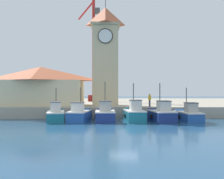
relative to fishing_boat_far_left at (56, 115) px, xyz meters
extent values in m
plane|color=navy|center=(7.07, -5.43, -0.73)|extent=(300.00, 300.00, 0.00)
cube|color=#A89E89|center=(7.07, 22.56, -0.05)|extent=(120.00, 40.00, 1.36)
cube|color=#196B7F|center=(-0.01, 0.08, -0.24)|extent=(2.52, 5.04, 0.98)
cube|color=#196B7F|center=(-0.37, 2.21, 0.37)|extent=(1.56, 0.84, 0.24)
cube|color=silver|center=(-0.01, 0.08, 0.30)|extent=(2.59, 5.11, 0.12)
cube|color=beige|center=(0.13, -0.75, 0.87)|extent=(1.27, 1.60, 1.00)
cube|color=#4C4C51|center=(0.13, -0.75, 1.41)|extent=(1.37, 1.69, 0.08)
cylinder|color=#4C4742|center=(-0.11, 0.67, 1.65)|extent=(0.10, 0.10, 2.57)
torus|color=black|center=(-0.99, 0.16, -0.24)|extent=(0.21, 0.53, 0.52)
cube|color=#2356A8|center=(2.56, 0.14, -0.21)|extent=(2.42, 4.83, 1.03)
cube|color=#2356A8|center=(2.81, 2.20, 0.42)|extent=(1.65, 0.79, 0.24)
cube|color=silver|center=(2.56, 0.14, 0.35)|extent=(2.49, 4.89, 0.12)
cube|color=silver|center=(2.46, -0.66, 0.86)|extent=(1.28, 1.52, 0.89)
cube|color=#4C4C51|center=(2.46, -0.66, 1.34)|extent=(1.37, 1.60, 0.08)
cylinder|color=#4C4742|center=(2.63, 0.72, 1.70)|extent=(0.10, 0.10, 2.58)
torus|color=black|center=(1.58, 0.50, -0.21)|extent=(0.18, 0.53, 0.52)
cube|color=navy|center=(5.38, -0.19, -0.21)|extent=(2.12, 4.13, 1.04)
cube|color=navy|center=(5.34, 1.60, 0.44)|extent=(1.74, 0.64, 0.24)
cube|color=silver|center=(5.38, -0.19, 0.37)|extent=(2.18, 4.19, 0.12)
cube|color=#B2ADA3|center=(5.40, -0.90, 0.94)|extent=(1.24, 1.25, 1.04)
cube|color=#4C4C51|center=(5.40, -0.90, 1.50)|extent=(1.33, 1.33, 0.08)
cylinder|color=#4C4742|center=(5.37, 0.32, 2.02)|extent=(0.10, 0.10, 3.19)
torus|color=black|center=(4.28, -0.01, -0.21)|extent=(0.13, 0.52, 0.52)
cube|color=#196B7F|center=(8.56, -0.26, -0.17)|extent=(2.20, 4.21, 1.12)
cube|color=#196B7F|center=(8.40, 1.51, 0.51)|extent=(1.62, 0.73, 0.24)
cube|color=silver|center=(8.56, -0.26, 0.44)|extent=(2.26, 4.28, 0.12)
cube|color=beige|center=(8.62, -0.97, 1.04)|extent=(1.21, 1.31, 1.07)
cube|color=#4C4C51|center=(8.62, -0.97, 1.61)|extent=(1.30, 1.40, 0.08)
cylinder|color=#4C4742|center=(8.51, 0.24, 1.97)|extent=(0.10, 0.10, 2.94)
torus|color=black|center=(7.53, -0.15, -0.17)|extent=(0.16, 0.53, 0.52)
cube|color=navy|center=(11.48, -0.46, -0.19)|extent=(2.51, 4.46, 1.08)
cube|color=navy|center=(11.25, 1.40, 0.47)|extent=(1.76, 0.81, 0.24)
cube|color=silver|center=(11.48, -0.46, 0.40)|extent=(2.58, 4.53, 0.12)
cube|color=beige|center=(11.57, -1.19, 0.97)|extent=(1.35, 1.41, 1.02)
cube|color=#4C4C51|center=(11.57, -1.19, 1.52)|extent=(1.44, 1.50, 0.08)
cylinder|color=#4C4742|center=(11.42, 0.07, 1.95)|extent=(0.10, 0.10, 2.98)
torus|color=black|center=(10.38, -0.38, -0.19)|extent=(0.18, 0.53, 0.52)
cube|color=#2356A8|center=(14.57, 0.10, -0.27)|extent=(2.15, 4.56, 0.90)
cube|color=#2356A8|center=(14.42, 2.06, 0.30)|extent=(1.58, 0.72, 0.24)
cube|color=silver|center=(14.57, 0.10, 0.23)|extent=(2.22, 4.62, 0.12)
cube|color=#B2ADA3|center=(14.63, -0.67, 0.78)|extent=(1.19, 1.41, 0.97)
cube|color=#4C4C51|center=(14.63, -0.67, 1.30)|extent=(1.27, 1.50, 0.08)
cylinder|color=#4C4742|center=(14.53, 0.66, 1.61)|extent=(0.10, 0.10, 2.65)
torus|color=black|center=(13.57, 0.25, -0.27)|extent=(0.16, 0.53, 0.52)
cube|color=beige|center=(5.36, 7.16, 5.97)|extent=(3.39, 3.39, 10.67)
cube|color=tan|center=(5.36, 7.16, 11.45)|extent=(3.89, 3.89, 0.30)
pyramid|color=#C1603D|center=(5.36, 7.16, 12.84)|extent=(3.89, 3.89, 2.46)
cylinder|color=white|center=(5.36, 5.41, 9.77)|extent=(1.86, 0.12, 1.86)
torus|color=#332D23|center=(5.36, 5.37, 9.77)|extent=(1.98, 0.12, 1.98)
cylinder|color=#3F3F3F|center=(5.36, 7.16, 14.87)|extent=(0.08, 0.08, 1.60)
cube|color=beige|center=(-3.45, 6.95, 2.31)|extent=(11.24, 6.33, 3.36)
pyramid|color=#C1603D|center=(-3.45, 6.95, 4.93)|extent=(11.64, 6.73, 1.89)
cube|color=maroon|center=(2.96, 21.60, 1.23)|extent=(2.00, 2.00, 1.20)
cylinder|color=red|center=(2.96, 21.60, 11.23)|extent=(0.56, 0.56, 18.80)
cylinder|color=red|center=(1.28, 24.07, 18.86)|extent=(3.72, 5.24, 2.43)
cube|color=#4C4C4C|center=(3.71, 20.51, 17.68)|extent=(1.00, 1.00, 1.00)
cylinder|color=#33333D|center=(-0.42, 4.47, 1.06)|extent=(0.22, 0.22, 0.85)
cube|color=#338C4C|center=(-0.42, 4.47, 1.76)|extent=(0.34, 0.22, 0.56)
sphere|color=tan|center=(-0.42, 4.47, 2.15)|extent=(0.20, 0.20, 0.20)
cylinder|color=#33333D|center=(10.91, 3.90, 1.06)|extent=(0.22, 0.22, 0.85)
cube|color=gold|center=(10.91, 3.90, 1.76)|extent=(0.34, 0.22, 0.56)
sphere|color=tan|center=(10.91, 3.90, 2.15)|extent=(0.20, 0.20, 0.20)
camera|label=1|loc=(5.64, -28.66, 2.53)|focal=42.00mm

